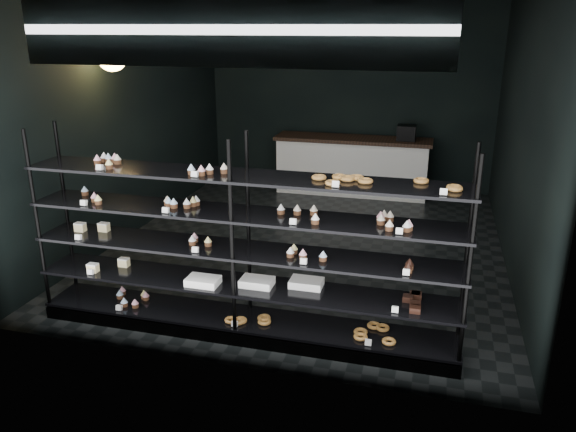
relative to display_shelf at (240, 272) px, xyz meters
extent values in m
cube|color=black|center=(0.10, 2.45, -0.62)|extent=(5.00, 6.00, 0.01)
cube|color=black|center=(0.10, 5.45, 0.97)|extent=(5.00, 0.01, 3.20)
cube|color=black|center=(0.10, -0.55, 0.97)|extent=(5.00, 0.01, 3.20)
cube|color=black|center=(-2.40, 2.45, 0.97)|extent=(0.01, 6.00, 3.20)
cube|color=black|center=(2.60, 2.45, 0.97)|extent=(0.01, 6.00, 3.20)
cube|color=black|center=(0.02, 0.00, -0.57)|extent=(4.00, 0.50, 0.12)
cylinder|color=black|center=(-1.95, -0.22, 0.36)|extent=(0.04, 0.04, 1.85)
cylinder|color=black|center=(-1.95, 0.22, 0.36)|extent=(0.04, 0.04, 1.85)
cylinder|color=black|center=(0.02, -0.22, 0.36)|extent=(0.04, 0.04, 1.85)
cylinder|color=black|center=(0.02, 0.22, 0.36)|extent=(0.04, 0.04, 1.85)
cylinder|color=black|center=(1.99, -0.22, 0.36)|extent=(0.04, 0.04, 1.85)
cylinder|color=black|center=(1.99, 0.22, 0.36)|extent=(0.04, 0.04, 1.85)
cube|color=black|center=(0.02, 0.00, -0.48)|extent=(4.00, 0.50, 0.03)
cube|color=black|center=(0.02, 0.00, -0.13)|extent=(4.00, 0.50, 0.02)
cube|color=black|center=(0.02, 0.00, 0.22)|extent=(4.00, 0.50, 0.02)
cube|color=black|center=(0.02, 0.00, 0.57)|extent=(4.00, 0.50, 0.02)
cube|color=black|center=(0.02, 0.00, 0.92)|extent=(4.00, 0.50, 0.02)
cube|color=white|center=(-1.22, -0.18, 0.96)|extent=(0.06, 0.04, 0.06)
cube|color=white|center=(-0.27, -0.18, 0.96)|extent=(0.06, 0.04, 0.06)
cube|color=white|center=(0.91, -0.18, 0.96)|extent=(0.05, 0.04, 0.06)
cube|color=white|center=(1.70, -0.18, 0.96)|extent=(0.06, 0.04, 0.06)
cube|color=white|center=(-1.46, -0.18, 0.61)|extent=(0.06, 0.04, 0.06)
cube|color=white|center=(-0.60, -0.18, 0.61)|extent=(0.05, 0.04, 0.06)
cube|color=white|center=(0.56, -0.18, 0.61)|extent=(0.06, 0.04, 0.06)
cube|color=white|center=(1.41, -0.18, 0.61)|extent=(0.06, 0.04, 0.06)
cube|color=white|center=(-1.50, -0.18, 0.26)|extent=(0.06, 0.04, 0.06)
cube|color=white|center=(-0.38, -0.18, 0.26)|extent=(0.06, 0.04, 0.06)
cube|color=white|center=(0.67, -0.18, 0.26)|extent=(0.05, 0.04, 0.06)
cube|color=white|center=(1.53, -0.18, 0.26)|extent=(0.06, 0.04, 0.06)
cube|color=white|center=(-1.42, -0.18, -0.09)|extent=(0.06, 0.04, 0.06)
cube|color=white|center=(1.48, -0.18, -0.09)|extent=(0.06, 0.04, 0.06)
cube|color=white|center=(-1.18, -0.18, -0.44)|extent=(0.06, 0.04, 0.06)
cube|color=white|center=(0.01, -0.18, -0.44)|extent=(0.05, 0.04, 0.06)
cube|color=white|center=(1.28, -0.18, -0.44)|extent=(0.06, 0.04, 0.06)
cube|color=#0C1E3E|center=(0.10, -0.47, 2.12)|extent=(3.20, 0.04, 0.45)
cube|color=white|center=(0.10, -0.49, 2.12)|extent=(3.30, 0.02, 0.50)
cylinder|color=black|center=(-2.10, 1.58, 2.27)|extent=(0.01, 0.01, 0.55)
sphere|color=#F1AD54|center=(-2.10, 1.58, 1.82)|extent=(0.35, 0.35, 0.35)
cube|color=silver|center=(0.28, 4.95, -0.17)|extent=(2.55, 0.60, 0.92)
cube|color=black|center=(0.28, 4.95, 0.32)|extent=(2.65, 0.65, 0.06)
cube|color=black|center=(1.16, 4.95, 0.48)|extent=(0.30, 0.30, 0.25)
camera|label=1|loc=(1.66, -4.46, 2.17)|focal=35.00mm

